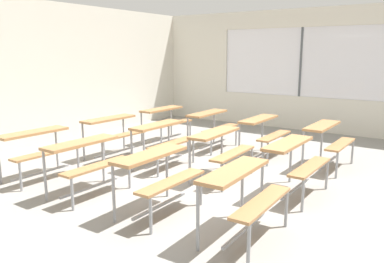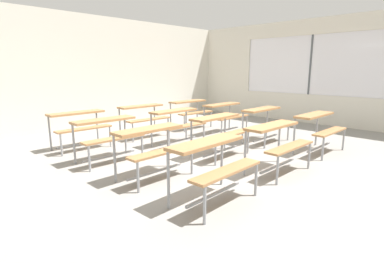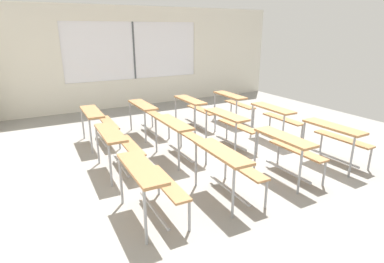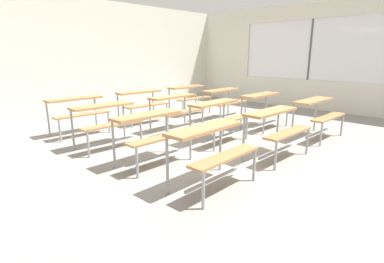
{
  "view_description": "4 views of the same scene",
  "coord_description": "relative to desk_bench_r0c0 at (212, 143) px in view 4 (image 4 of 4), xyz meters",
  "views": [
    {
      "loc": [
        -4.66,
        -2.8,
        1.94
      ],
      "look_at": [
        0.39,
        0.65,
        0.7
      ],
      "focal_mm": 36.4,
      "sensor_mm": 36.0,
      "label": 1
    },
    {
      "loc": [
        -3.8,
        -3.3,
        1.6
      ],
      "look_at": [
        0.13,
        0.57,
        0.44
      ],
      "focal_mm": 28.0,
      "sensor_mm": 36.0,
      "label": 2
    },
    {
      "loc": [
        -4.57,
        3.73,
        2.35
      ],
      "look_at": [
        0.47,
        0.96,
        0.47
      ],
      "focal_mm": 29.42,
      "sensor_mm": 36.0,
      "label": 3
    },
    {
      "loc": [
        -3.8,
        -3.3,
        1.6
      ],
      "look_at": [
        -0.43,
        -0.01,
        0.37
      ],
      "focal_mm": 28.0,
      "sensor_mm": 36.0,
      "label": 4
    }
  ],
  "objects": [
    {
      "name": "ground",
      "position": [
        1.17,
        1.07,
        -0.59
      ],
      "size": [
        10.0,
        9.0,
        0.05
      ],
      "primitive_type": "cube",
      "color": "gray"
    },
    {
      "name": "wall_back",
      "position": [
        1.17,
        5.57,
        0.94
      ],
      "size": [
        10.0,
        0.12,
        3.0
      ],
      "primitive_type": "cube",
      "color": "silver",
      "rests_on": "ground"
    },
    {
      "name": "wall_right",
      "position": [
        6.17,
        0.94,
        0.88
      ],
      "size": [
        0.12,
        9.0,
        3.0
      ],
      "color": "silver",
      "rests_on": "ground"
    },
    {
      "name": "desk_bench_r0c0",
      "position": [
        0.0,
        0.0,
        0.0
      ],
      "size": [
        1.11,
        0.62,
        0.74
      ],
      "rotation": [
        0.0,
        0.0,
        0.02
      ],
      "color": "#A87547",
      "rests_on": "ground"
    },
    {
      "name": "desk_bench_r0c1",
      "position": [
        1.53,
        -0.01,
        0.0
      ],
      "size": [
        1.11,
        0.61,
        0.74
      ],
      "rotation": [
        0.0,
        0.0,
        -0.01
      ],
      "color": "#A87547",
      "rests_on": "ground"
    },
    {
      "name": "desk_bench_r0c2",
      "position": [
        3.12,
        -0.01,
        0.0
      ],
      "size": [
        1.11,
        0.61,
        0.74
      ],
      "rotation": [
        0.0,
        0.0,
        -0.01
      ],
      "color": "#A87547",
      "rests_on": "ground"
    },
    {
      "name": "desk_bench_r1c0",
      "position": [
        0.0,
        1.16,
        0.0
      ],
      "size": [
        1.1,
        0.59,
        0.74
      ],
      "rotation": [
        0.0,
        0.0,
        0.0
      ],
      "color": "#A87547",
      "rests_on": "ground"
    },
    {
      "name": "desk_bench_r1c1",
      "position": [
        1.57,
        1.18,
        0.0
      ],
      "size": [
        1.12,
        0.62,
        0.74
      ],
      "rotation": [
        0.0,
        0.0,
        0.03
      ],
      "color": "#A87547",
      "rests_on": "ground"
    },
    {
      "name": "desk_bench_r1c2",
      "position": [
        3.12,
        1.16,
        0.0
      ],
      "size": [
        1.1,
        0.59,
        0.74
      ],
      "rotation": [
        0.0,
        0.0,
        0.0
      ],
      "color": "#A87547",
      "rests_on": "ground"
    },
    {
      "name": "desk_bench_r2c0",
      "position": [
        -0.04,
        2.37,
        0.0
      ],
      "size": [
        1.11,
        0.61,
        0.74
      ],
      "rotation": [
        0.0,
        0.0,
        -0.02
      ],
      "color": "#A87547",
      "rests_on": "ground"
    },
    {
      "name": "desk_bench_r2c1",
      "position": [
        1.58,
        2.34,
        0.0
      ],
      "size": [
        1.1,
        0.59,
        0.74
      ],
      "rotation": [
        0.0,
        0.0,
        -0.0
      ],
      "color": "#A87547",
      "rests_on": "ground"
    },
    {
      "name": "desk_bench_r2c2",
      "position": [
        3.19,
        2.34,
        0.0
      ],
      "size": [
        1.1,
        0.6,
        0.74
      ],
      "rotation": [
        0.0,
        0.0,
        -0.0
      ],
      "color": "#A87547",
      "rests_on": "ground"
    },
    {
      "name": "desk_bench_r3c0",
      "position": [
        -0.0,
        3.54,
        0.0
      ],
      "size": [
        1.11,
        0.62,
        0.74
      ],
      "rotation": [
        0.0,
        0.0,
        -0.02
      ],
      "color": "#A87547",
      "rests_on": "ground"
    },
    {
      "name": "desk_bench_r3c1",
      "position": [
        1.56,
        3.5,
        0.0
      ],
      "size": [
        1.12,
        0.63,
        0.74
      ],
      "rotation": [
        0.0,
        0.0,
        -0.04
      ],
      "color": "#A87547",
      "rests_on": "ground"
    },
    {
      "name": "desk_bench_r3c2",
      "position": [
        3.11,
        3.47,
        0.0
      ],
      "size": [
        1.12,
        0.63,
        0.74
      ],
      "rotation": [
        0.0,
        0.0,
        -0.03
      ],
      "color": "#A87547",
      "rests_on": "ground"
    }
  ]
}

